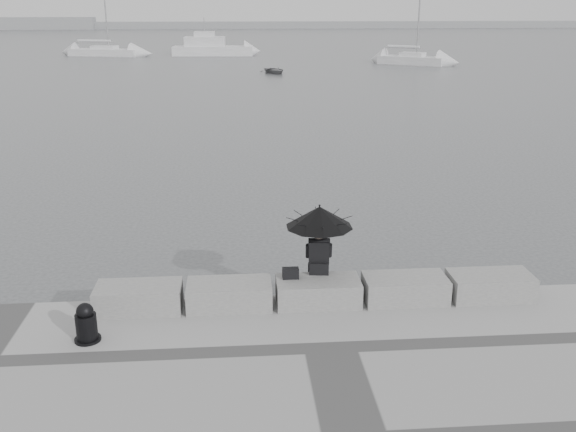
{
  "coord_description": "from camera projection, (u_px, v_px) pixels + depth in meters",
  "views": [
    {
      "loc": [
        -1.47,
        -11.59,
        6.02
      ],
      "look_at": [
        -0.31,
        3.0,
        1.15
      ],
      "focal_mm": 40.0,
      "sensor_mm": 36.0,
      "label": 1
    }
  ],
  "objects": [
    {
      "name": "sailboat_right",
      "position": [
        412.0,
        59.0,
        66.06
      ],
      "size": [
        6.99,
        5.85,
        12.9
      ],
      "rotation": [
        0.0,
        0.0,
        -0.6
      ],
      "color": "white",
      "rests_on": "ground"
    },
    {
      "name": "stone_block_far_right",
      "position": [
        490.0,
        286.0,
        12.57
      ],
      "size": [
        1.6,
        0.8,
        0.5
      ],
      "primitive_type": "cube",
      "color": "slate",
      "rests_on": "promenade"
    },
    {
      "name": "stone_block_centre",
      "position": [
        318.0,
        292.0,
        12.31
      ],
      "size": [
        1.6,
        0.8,
        0.5
      ],
      "primitive_type": "cube",
      "color": "slate",
      "rests_on": "promenade"
    },
    {
      "name": "ground",
      "position": [
        315.0,
        316.0,
        12.97
      ],
      "size": [
        360.0,
        360.0,
        0.0
      ],
      "primitive_type": "plane",
      "color": "#424547",
      "rests_on": "ground"
    },
    {
      "name": "dinghy",
      "position": [
        275.0,
        71.0,
        57.6
      ],
      "size": [
        3.24,
        2.41,
        0.51
      ],
      "primitive_type": "imported",
      "rotation": [
        0.0,
        0.0,
        0.44
      ],
      "color": "slate",
      "rests_on": "ground"
    },
    {
      "name": "seated_person",
      "position": [
        319.0,
        223.0,
        12.27
      ],
      "size": [
        1.31,
        1.31,
        1.39
      ],
      "rotation": [
        0.0,
        0.0,
        -0.11
      ],
      "color": "black",
      "rests_on": "stone_block_centre"
    },
    {
      "name": "bag",
      "position": [
        291.0,
        273.0,
        12.29
      ],
      "size": [
        0.31,
        0.18,
        0.2
      ],
      "primitive_type": "cube",
      "color": "black",
      "rests_on": "stone_block_centre"
    },
    {
      "name": "mooring_bollard",
      "position": [
        86.0,
        325.0,
        10.93
      ],
      "size": [
        0.45,
        0.45,
        0.71
      ],
      "color": "black",
      "rests_on": "promenade"
    },
    {
      "name": "sailboat_left",
      "position": [
        105.0,
        51.0,
        76.59
      ],
      "size": [
        8.82,
        4.76,
        12.9
      ],
      "rotation": [
        0.0,
        0.0,
        -0.3
      ],
      "color": "white",
      "rests_on": "ground"
    },
    {
      "name": "stone_block_right",
      "position": [
        405.0,
        289.0,
        12.44
      ],
      "size": [
        1.6,
        0.8,
        0.5
      ],
      "primitive_type": "cube",
      "color": "slate",
      "rests_on": "promenade"
    },
    {
      "name": "motor_cruiser",
      "position": [
        213.0,
        48.0,
        77.0
      ],
      "size": [
        9.65,
        3.33,
        4.5
      ],
      "rotation": [
        0.0,
        0.0,
        -0.06
      ],
      "color": "white",
      "rests_on": "ground"
    },
    {
      "name": "distant_landmass",
      "position": [
        208.0,
        25.0,
        158.22
      ],
      "size": [
        180.0,
        8.0,
        2.8
      ],
      "color": "gray",
      "rests_on": "ground"
    },
    {
      "name": "stone_block_far_left",
      "position": [
        139.0,
        298.0,
        12.06
      ],
      "size": [
        1.6,
        0.8,
        0.5
      ],
      "primitive_type": "cube",
      "color": "slate",
      "rests_on": "promenade"
    },
    {
      "name": "stone_block_left",
      "position": [
        229.0,
        295.0,
        12.18
      ],
      "size": [
        1.6,
        0.8,
        0.5
      ],
      "primitive_type": "cube",
      "color": "slate",
      "rests_on": "promenade"
    }
  ]
}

